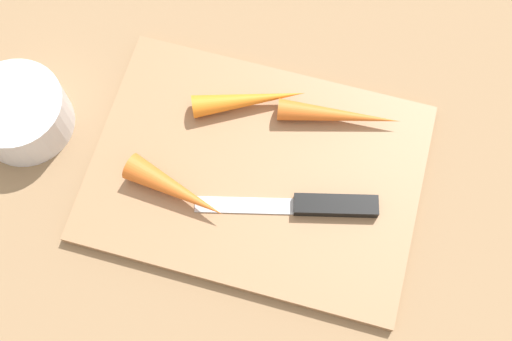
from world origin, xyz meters
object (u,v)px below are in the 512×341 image
Objects in this scene: cutting_board at (256,172)px; carrot_longest at (339,115)px; carrot_medium at (249,100)px; knife at (323,205)px; carrot_shortest at (176,190)px; small_bowl at (20,113)px.

carrot_longest is at bearing -131.23° from cutting_board.
carrot_medium is at bearing 175.62° from carrot_longest.
carrot_medium is at bearing -55.37° from knife.
carrot_shortest is at bearing -3.70° from knife.
carrot_longest is at bearing -99.82° from knife.
cutting_board is at bearing -140.29° from carrot_longest.
small_bowl reaches higher than cutting_board.
carrot_shortest is (0.16, 0.03, 0.01)m from knife.
carrot_shortest is 1.06× the size of small_bowl.
carrot_medium is 0.26m from small_bowl.
carrot_longest is (0.01, -0.11, 0.01)m from knife.
small_bowl is at bearing 176.18° from carrot_medium.
carrot_shortest is at bearing -147.24° from carrot_longest.
knife is at bearing 23.30° from carrot_shortest.
carrot_medium is at bearing 82.64° from carrot_shortest.
small_bowl is (0.35, -0.01, 0.01)m from knife.
knife is 1.45× the size of carrot_longest.
knife is at bearing -64.72° from carrot_medium.
knife is 1.85× the size of small_bowl.
small_bowl is at bearing -173.90° from carrot_longest.
carrot_medium reaches higher than cutting_board.
small_bowl is at bearing 1.96° from cutting_board.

